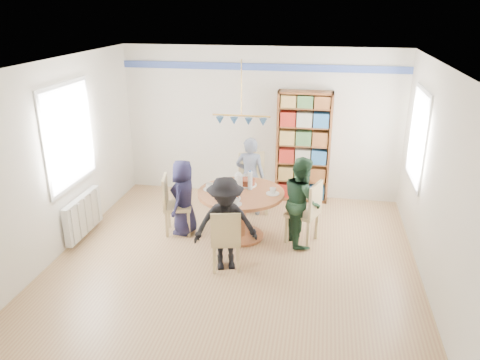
% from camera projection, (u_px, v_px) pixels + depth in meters
% --- Properties ---
extents(ground, '(5.00, 5.00, 0.00)m').
position_uv_depth(ground, '(235.00, 259.00, 6.59)').
color(ground, tan).
extents(room_shell, '(5.00, 5.00, 5.00)m').
position_uv_depth(room_shell, '(228.00, 130.00, 6.84)').
color(room_shell, white).
rests_on(room_shell, ground).
extents(radiator, '(0.12, 1.00, 0.60)m').
position_uv_depth(radiator, '(83.00, 215.00, 7.14)').
color(radiator, silver).
rests_on(radiator, ground).
extents(dining_table, '(1.30, 1.30, 0.75)m').
position_uv_depth(dining_table, '(241.00, 203.00, 7.04)').
color(dining_table, '#965B31').
rests_on(dining_table, ground).
extents(chair_left, '(0.49, 0.49, 0.93)m').
position_uv_depth(chair_left, '(173.00, 202.00, 7.20)').
color(chair_left, tan).
rests_on(chair_left, ground).
extents(chair_right, '(0.55, 0.55, 0.96)m').
position_uv_depth(chair_right, '(308.00, 210.00, 6.88)').
color(chair_right, tan).
rests_on(chair_right, ground).
extents(chair_far, '(0.58, 0.58, 1.01)m').
position_uv_depth(chair_far, '(253.00, 180.00, 7.98)').
color(chair_far, tan).
rests_on(chair_far, ground).
extents(chair_near, '(0.46, 0.46, 0.88)m').
position_uv_depth(chair_near, '(226.00, 238.00, 6.17)').
color(chair_near, tan).
rests_on(chair_near, ground).
extents(person_left, '(0.43, 0.61, 1.19)m').
position_uv_depth(person_left, '(184.00, 197.00, 7.17)').
color(person_left, '#181733').
rests_on(person_left, ground).
extents(person_right, '(0.68, 0.78, 1.34)m').
position_uv_depth(person_right, '(302.00, 201.00, 6.84)').
color(person_right, '#1A3522').
rests_on(person_right, ground).
extents(person_far, '(0.50, 0.33, 1.34)m').
position_uv_depth(person_far, '(250.00, 176.00, 7.80)').
color(person_far, gray).
rests_on(person_far, ground).
extents(person_near, '(0.95, 0.71, 1.31)m').
position_uv_depth(person_near, '(226.00, 224.00, 6.17)').
color(person_near, black).
rests_on(person_near, ground).
extents(bookshelf, '(0.95, 0.28, 1.99)m').
position_uv_depth(bookshelf, '(303.00, 148.00, 8.26)').
color(bookshelf, brown).
rests_on(bookshelf, ground).
extents(tableware, '(1.15, 1.15, 0.30)m').
position_uv_depth(tableware, '(240.00, 187.00, 6.97)').
color(tableware, white).
rests_on(tableware, dining_table).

